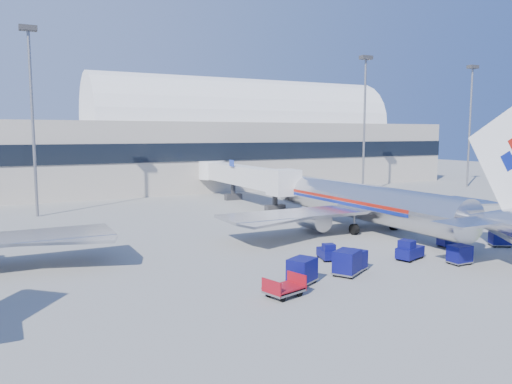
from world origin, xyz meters
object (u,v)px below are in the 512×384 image
barrier_mid (464,222)px  cart_train_c (302,270)px  airliner_main (369,203)px  tug_lead (409,250)px  cart_solo_far (500,238)px  tug_left (327,252)px  cart_solo_near (460,254)px  mast_west (31,93)px  cart_open_red (284,289)px  tug_right (450,239)px  cart_train_a (355,260)px  cart_train_b (347,262)px  mast_far_east (471,108)px  barrier_near (442,224)px  mast_east (365,104)px  barrier_far (485,219)px  jetbridge_near (239,175)px

barrier_mid → cart_train_c: bearing=-159.9°
airliner_main → cart_train_c: 20.40m
tug_lead → cart_solo_far: size_ratio=1.32×
tug_lead → tug_left: 6.58m
tug_left → cart_solo_near: (8.32, -5.79, 0.17)m
mast_west → cart_open_red: 43.84m
cart_solo_near → tug_left: bearing=146.1°
tug_right → cart_train_a: (-12.52, -2.53, 0.14)m
cart_open_red → cart_train_b: bearing=2.1°
barrier_mid → cart_solo_far: cart_solo_far is taller
airliner_main → tug_lead: size_ratio=13.28×
mast_west → cart_train_b: size_ratio=8.84×
mast_far_east → mast_west: bearing=180.0°
barrier_near → tug_right: (-6.33, -6.62, 0.21)m
cart_train_b → cart_solo_near: size_ratio=1.50×
mast_far_east → cart_train_a: bearing=-146.4°
mast_east → mast_far_east: bearing=0.0°
barrier_far → cart_solo_near: bearing=-146.6°
tug_lead → cart_solo_near: size_ratio=1.65×
airliner_main → mast_west: 41.12m
mast_far_east → tug_right: bearing=-141.4°
jetbridge_near → mast_west: size_ratio=1.22×
mast_east → cart_solo_near: (-22.47, -39.27, -14.00)m
mast_far_east → mast_east: bearing=180.0°
barrier_mid → tug_right: size_ratio=1.28×
mast_far_east → cart_train_b: bearing=-146.5°
mast_west → mast_far_east: 75.00m
airliner_main → barrier_near: size_ratio=12.42×
barrier_far → cart_solo_near: size_ratio=1.76×
barrier_near → cart_train_a: size_ratio=1.42×
barrier_near → cart_train_b: (-20.09, -9.75, 0.51)m
cart_train_b → barrier_mid: bearing=-8.4°
tug_right → cart_train_b: 14.11m
mast_east → cart_solo_far: (-14.24, -36.58, -13.99)m
tug_lead → cart_train_b: bearing=172.1°
cart_train_c → mast_east: bearing=18.8°
cart_train_c → cart_train_a: bearing=-18.5°
barrier_near → tug_lead: size_ratio=1.07×
mast_west → barrier_far: (44.60, -28.00, -14.34)m
cart_train_c → barrier_mid: bearing=-7.7°
mast_west → barrier_mid: mast_west is taller
tug_right → barrier_mid: bearing=40.2°
jetbridge_near → cart_train_b: bearing=-104.1°
tug_lead → tug_right: size_ratio=1.20×
mast_far_east → cart_solo_far: (-39.24, -36.58, -13.99)m
jetbridge_near → cart_train_a: size_ratio=13.05×
tug_lead → cart_train_b: size_ratio=1.10×
jetbridge_near → cart_train_c: 41.22m
barrier_mid → cart_train_a: cart_train_a is taller
mast_east → cart_train_b: bearing=-130.4°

